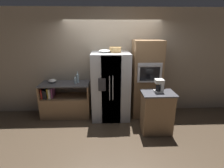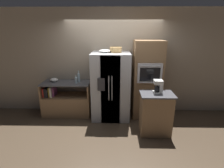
{
  "view_description": "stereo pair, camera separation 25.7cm",
  "coord_description": "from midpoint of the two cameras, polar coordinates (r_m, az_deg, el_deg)",
  "views": [
    {
      "loc": [
        -0.2,
        -4.23,
        2.28
      ],
      "look_at": [
        -0.03,
        -0.04,
        0.94
      ],
      "focal_mm": 28.0,
      "sensor_mm": 36.0,
      "label": 1
    },
    {
      "loc": [
        0.06,
        -4.23,
        2.28
      ],
      "look_at": [
        -0.03,
        -0.04,
        0.94
      ],
      "focal_mm": 28.0,
      "sensor_mm": 36.0,
      "label": 2
    }
  ],
  "objects": [
    {
      "name": "bottle_tall",
      "position": [
        4.61,
        -10.09,
        1.42
      ],
      "size": [
        0.06,
        0.06,
        0.21
      ],
      "color": "silver",
      "rests_on": "counter_left"
    },
    {
      "name": "bottle_short",
      "position": [
        4.68,
        -9.28,
        2.19
      ],
      "size": [
        0.07,
        0.07,
        0.3
      ],
      "color": "silver",
      "rests_on": "counter_left"
    },
    {
      "name": "counter_left",
      "position": [
        4.95,
        -13.11,
        -5.9
      ],
      "size": [
        1.27,
        0.59,
        0.92
      ],
      "color": "#93704C",
      "rests_on": "ground_plane"
    },
    {
      "name": "wall_back",
      "position": [
        4.8,
        2.06,
        7.08
      ],
      "size": [
        12.0,
        0.06,
        2.8
      ],
      "color": "tan",
      "rests_on": "ground_plane"
    },
    {
      "name": "refrigerator",
      "position": [
        4.51,
        1.26,
        -0.71
      ],
      "size": [
        0.96,
        0.84,
        1.72
      ],
      "color": "silver",
      "rests_on": "ground_plane"
    },
    {
      "name": "wicker_basket",
      "position": [
        4.38,
        2.95,
        11.19
      ],
      "size": [
        0.3,
        0.3,
        0.13
      ],
      "color": "tan",
      "rests_on": "refrigerator"
    },
    {
      "name": "wall_oven",
      "position": [
        4.65,
        12.89,
        1.39
      ],
      "size": [
        0.72,
        0.67,
        2.01
      ],
      "color": "#93704C",
      "rests_on": "ground_plane"
    },
    {
      "name": "ground_plane",
      "position": [
        4.81,
        1.95,
        -10.65
      ],
      "size": [
        20.0,
        20.0,
        0.0
      ],
      "primitive_type": "plane",
      "color": "#4C3D2D"
    },
    {
      "name": "mixing_bowl",
      "position": [
        4.9,
        -16.99,
        1.32
      ],
      "size": [
        0.21,
        0.21,
        0.1
      ],
      "color": "white",
      "rests_on": "counter_left"
    },
    {
      "name": "coffee_maker",
      "position": [
        3.9,
        16.89,
        -0.67
      ],
      "size": [
        0.18,
        0.19,
        0.28
      ],
      "color": "white",
      "rests_on": "island_counter"
    },
    {
      "name": "island_counter",
      "position": [
        4.08,
        15.84,
        -9.29
      ],
      "size": [
        0.72,
        0.5,
        0.95
      ],
      "color": "#93704C",
      "rests_on": "ground_plane"
    },
    {
      "name": "fruit_bowl",
      "position": [
        4.37,
        -0.57,
        10.76
      ],
      "size": [
        0.3,
        0.3,
        0.07
      ],
      "color": "white",
      "rests_on": "refrigerator"
    }
  ]
}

